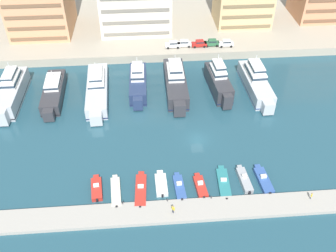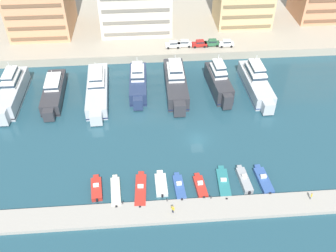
# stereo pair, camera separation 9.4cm
# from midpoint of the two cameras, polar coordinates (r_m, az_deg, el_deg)

# --- Properties ---
(ground_plane) EXTENTS (400.00, 400.00, 0.00)m
(ground_plane) POSITION_cam_midpoint_polar(r_m,az_deg,el_deg) (77.84, 4.55, -2.08)
(ground_plane) COLOR #234C5B
(quay_promenade) EXTENTS (180.00, 70.00, 2.25)m
(quay_promenade) POSITION_cam_midpoint_polar(r_m,az_deg,el_deg) (133.34, 0.52, 17.97)
(quay_promenade) COLOR #ADA38E
(quay_promenade) RESTS_ON ground
(pier_dock) EXTENTS (120.00, 4.54, 0.73)m
(pier_dock) POSITION_cam_midpoint_polar(r_m,az_deg,el_deg) (65.77, 6.74, -12.47)
(pier_dock) COLOR #A8A399
(pier_dock) RESTS_ON ground
(yacht_silver_far_left) EXTENTS (4.22, 19.18, 8.73)m
(yacht_silver_far_left) POSITION_cam_midpoint_polar(r_m,az_deg,el_deg) (93.74, -22.58, 4.96)
(yacht_silver_far_left) COLOR silver
(yacht_silver_far_left) RESTS_ON ground
(yacht_charcoal_left) EXTENTS (4.66, 18.30, 6.01)m
(yacht_charcoal_left) POSITION_cam_midpoint_polar(r_m,az_deg,el_deg) (91.95, -17.00, 5.05)
(yacht_charcoal_left) COLOR #333338
(yacht_charcoal_left) RESTS_ON ground
(yacht_silver_mid_left) EXTENTS (5.51, 22.36, 7.44)m
(yacht_silver_mid_left) POSITION_cam_midpoint_polar(r_m,az_deg,el_deg) (89.97, -10.69, 5.65)
(yacht_silver_mid_left) COLOR silver
(yacht_silver_mid_left) RESTS_ON ground
(yacht_navy_center_left) EXTENTS (4.30, 16.88, 7.73)m
(yacht_navy_center_left) POSITION_cam_midpoint_polar(r_m,az_deg,el_deg) (90.66, -4.56, 6.70)
(yacht_navy_center_left) COLOR navy
(yacht_navy_center_left) RESTS_ON ground
(yacht_charcoal_center) EXTENTS (4.96, 20.72, 8.21)m
(yacht_charcoal_center) POSITION_cam_midpoint_polar(r_m,az_deg,el_deg) (90.10, 1.22, 6.71)
(yacht_charcoal_center) COLOR #333338
(yacht_charcoal_center) RESTS_ON ground
(yacht_charcoal_center_right) EXTENTS (4.96, 16.15, 8.77)m
(yacht_charcoal_center_right) POSITION_cam_midpoint_polar(r_m,az_deg,el_deg) (90.66, 7.78, 6.76)
(yacht_charcoal_center_right) COLOR #333338
(yacht_charcoal_center_right) RESTS_ON ground
(yacht_silver_mid_right) EXTENTS (5.19, 19.83, 8.18)m
(yacht_silver_mid_right) POSITION_cam_midpoint_polar(r_m,az_deg,el_deg) (92.68, 13.31, 6.57)
(yacht_silver_mid_right) COLOR silver
(yacht_silver_mid_right) RESTS_ON ground
(motorboat_red_far_left) EXTENTS (2.33, 6.01, 1.40)m
(motorboat_red_far_left) POSITION_cam_midpoint_polar(r_m,az_deg,el_deg) (69.19, -10.80, -9.31)
(motorboat_red_far_left) COLOR red
(motorboat_red_far_left) RESTS_ON ground
(motorboat_cream_left) EXTENTS (2.07, 7.40, 1.53)m
(motorboat_cream_left) POSITION_cam_midpoint_polar(r_m,az_deg,el_deg) (68.15, -7.93, -9.86)
(motorboat_cream_left) COLOR beige
(motorboat_cream_left) RESTS_ON ground
(motorboat_red_mid_left) EXTENTS (2.28, 8.36, 1.26)m
(motorboat_red_mid_left) POSITION_cam_midpoint_polar(r_m,az_deg,el_deg) (68.05, -4.15, -9.68)
(motorboat_red_mid_left) COLOR red
(motorboat_red_mid_left) RESTS_ON ground
(motorboat_white_center_left) EXTENTS (2.17, 6.11, 1.25)m
(motorboat_white_center_left) POSITION_cam_midpoint_polar(r_m,az_deg,el_deg) (68.74, -1.03, -8.82)
(motorboat_white_center_left) COLOR white
(motorboat_white_center_left) RESTS_ON ground
(motorboat_blue_center) EXTENTS (2.06, 6.44, 1.52)m
(motorboat_blue_center) POSITION_cam_midpoint_polar(r_m,az_deg,el_deg) (68.18, 1.75, -9.28)
(motorboat_blue_center) COLOR #33569E
(motorboat_blue_center) RESTS_ON ground
(motorboat_red_center_right) EXTENTS (2.20, 5.91, 1.49)m
(motorboat_red_center_right) POSITION_cam_midpoint_polar(r_m,az_deg,el_deg) (68.56, 4.97, -9.13)
(motorboat_red_center_right) COLOR red
(motorboat_red_center_right) RESTS_ON ground
(motorboat_teal_mid_right) EXTENTS (2.36, 8.13, 1.15)m
(motorboat_teal_mid_right) POSITION_cam_midpoint_polar(r_m,az_deg,el_deg) (69.68, 8.49, -8.60)
(motorboat_teal_mid_right) COLOR teal
(motorboat_teal_mid_right) RESTS_ON ground
(motorboat_grey_right) EXTENTS (2.04, 6.69, 1.59)m
(motorboat_grey_right) POSITION_cam_midpoint_polar(r_m,az_deg,el_deg) (70.61, 11.55, -8.03)
(motorboat_grey_right) COLOR #9EA3A8
(motorboat_grey_right) RESTS_ON ground
(motorboat_blue_far_right) EXTENTS (2.44, 7.20, 1.45)m
(motorboat_blue_far_right) POSITION_cam_midpoint_polar(r_m,az_deg,el_deg) (71.50, 14.35, -7.97)
(motorboat_blue_far_right) COLOR #33569E
(motorboat_blue_far_right) RESTS_ON ground
(car_white_far_left) EXTENTS (4.11, 1.93, 1.80)m
(car_white_far_left) POSITION_cam_midpoint_polar(r_m,az_deg,el_deg) (104.18, 0.81, 12.36)
(car_white_far_left) COLOR white
(car_white_far_left) RESTS_ON quay_promenade
(car_white_left) EXTENTS (4.18, 2.08, 1.80)m
(car_white_left) POSITION_cam_midpoint_polar(r_m,az_deg,el_deg) (104.81, 2.52, 12.51)
(car_white_left) COLOR white
(car_white_left) RESTS_ON quay_promenade
(car_red_mid_left) EXTENTS (4.14, 2.01, 1.80)m
(car_red_mid_left) POSITION_cam_midpoint_polar(r_m,az_deg,el_deg) (104.97, 4.86, 12.44)
(car_red_mid_left) COLOR red
(car_red_mid_left) RESTS_ON quay_promenade
(car_green_center_left) EXTENTS (4.11, 1.94, 1.80)m
(car_green_center_left) POSITION_cam_midpoint_polar(r_m,az_deg,el_deg) (105.73, 6.76, 12.53)
(car_green_center_left) COLOR #2D6642
(car_green_center_left) RESTS_ON quay_promenade
(car_white_center) EXTENTS (4.12, 1.95, 1.80)m
(car_white_center) POSITION_cam_midpoint_polar(r_m,az_deg,el_deg) (105.98, 8.91, 12.39)
(car_white_center) COLOR white
(car_white_center) RESTS_ON quay_promenade
(pedestrian_near_edge) EXTENTS (0.50, 0.53, 1.76)m
(pedestrian_near_edge) POSITION_cam_midpoint_polar(r_m,az_deg,el_deg) (63.63, 0.80, -12.49)
(pedestrian_near_edge) COLOR #282D3D
(pedestrian_near_edge) RESTS_ON pier_dock
(pedestrian_mid_deck) EXTENTS (0.39, 0.53, 1.54)m
(pedestrian_mid_deck) POSITION_cam_midpoint_polar(r_m,az_deg,el_deg) (70.02, 21.06, -9.86)
(pedestrian_mid_deck) COLOR #4C515B
(pedestrian_mid_deck) RESTS_ON pier_dock
(bollard_west) EXTENTS (0.20, 0.20, 0.61)m
(bollard_west) POSITION_cam_midpoint_polar(r_m,az_deg,el_deg) (65.76, -6.90, -11.50)
(bollard_west) COLOR #2D2D33
(bollard_west) RESTS_ON pier_dock
(bollard_west_mid) EXTENTS (0.20, 0.20, 0.61)m
(bollard_west_mid) POSITION_cam_midpoint_polar(r_m,az_deg,el_deg) (65.66, -0.09, -11.18)
(bollard_west_mid) COLOR #2D2D33
(bollard_west_mid) RESTS_ON pier_dock
(bollard_east_mid) EXTENTS (0.20, 0.20, 0.61)m
(bollard_east_mid) POSITION_cam_midpoint_polar(r_m,az_deg,el_deg) (66.45, 6.63, -10.71)
(bollard_east_mid) COLOR #2D2D33
(bollard_east_mid) RESTS_ON pier_dock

